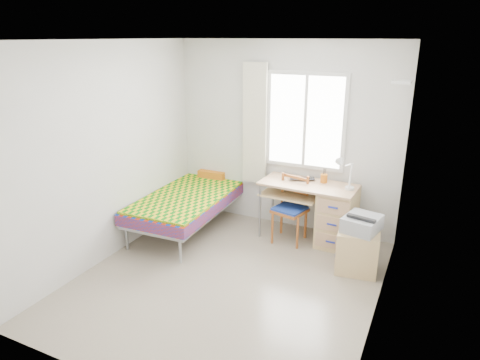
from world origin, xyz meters
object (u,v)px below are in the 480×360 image
at_px(desk, 332,213).
at_px(cabinet, 357,251).
at_px(chair, 292,205).
at_px(bed, 195,196).
at_px(printer, 362,223).

height_order(desk, cabinet, desk).
height_order(desk, chair, chair).
xyz_separation_m(bed, printer, (2.39, -0.27, 0.15)).
distance_m(bed, cabinet, 2.40).
distance_m(desk, chair, 0.54).
relative_size(bed, chair, 2.42).
xyz_separation_m(chair, printer, (0.99, -0.42, 0.10)).
xyz_separation_m(desk, cabinet, (0.45, -0.57, -0.17)).
relative_size(chair, printer, 1.84).
bearing_deg(desk, printer, -46.72).
bearing_deg(printer, chair, 168.62).
xyz_separation_m(desk, printer, (0.47, -0.55, 0.18)).
bearing_deg(chair, printer, -9.05).
bearing_deg(chair, bed, -159.86).
bearing_deg(chair, cabinet, -10.61).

